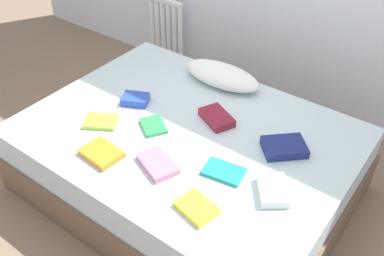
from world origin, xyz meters
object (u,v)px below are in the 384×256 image
(textbook_blue, at_px, (135,99))
(textbook_maroon, at_px, (217,118))
(textbook_yellow, at_px, (197,208))
(textbook_pink, at_px, (158,164))
(bed, at_px, (187,160))
(textbook_green, at_px, (153,126))
(textbook_navy, at_px, (284,147))
(textbook_lime, at_px, (101,121))
(textbook_white, at_px, (273,190))
(textbook_orange, at_px, (101,153))
(radiator, at_px, (166,29))
(pillow, at_px, (222,75))
(textbook_teal, at_px, (224,172))

(textbook_blue, distance_m, textbook_maroon, 0.57)
(textbook_yellow, bearing_deg, textbook_pink, 172.75)
(bed, bearing_deg, textbook_green, -149.37)
(textbook_navy, xyz_separation_m, textbook_lime, (-1.04, -0.45, -0.01))
(textbook_green, bearing_deg, textbook_white, 29.44)
(textbook_blue, height_order, textbook_yellow, textbook_blue)
(textbook_green, bearing_deg, textbook_orange, -66.71)
(bed, distance_m, radiator, 1.67)
(pillow, xyz_separation_m, textbook_blue, (-0.33, -0.54, -0.04))
(pillow, height_order, textbook_maroon, pillow)
(textbook_teal, bearing_deg, textbook_pink, -161.28)
(radiator, xyz_separation_m, textbook_pink, (1.22, -1.56, 0.13))
(textbook_pink, xyz_separation_m, textbook_maroon, (0.03, 0.54, 0.01))
(bed, xyz_separation_m, textbook_yellow, (0.42, -0.48, 0.27))
(textbook_teal, bearing_deg, textbook_lime, 176.34)
(pillow, bearing_deg, textbook_lime, -112.57)
(textbook_yellow, bearing_deg, textbook_lime, 178.70)
(textbook_maroon, bearing_deg, textbook_blue, -138.59)
(pillow, bearing_deg, bed, -77.74)
(bed, xyz_separation_m, textbook_pink, (0.07, -0.36, 0.27))
(textbook_lime, height_order, textbook_maroon, textbook_maroon)
(textbook_green, height_order, textbook_white, textbook_white)
(pillow, bearing_deg, textbook_white, -42.60)
(textbook_teal, bearing_deg, textbook_green, 162.98)
(textbook_navy, relative_size, textbook_orange, 1.07)
(radiator, bearing_deg, textbook_orange, -61.63)
(bed, height_order, textbook_yellow, textbook_yellow)
(textbook_white, distance_m, textbook_yellow, 0.41)
(textbook_green, distance_m, textbook_lime, 0.33)
(textbook_white, bearing_deg, bed, -140.99)
(bed, xyz_separation_m, textbook_lime, (-0.47, -0.27, 0.27))
(textbook_pink, height_order, textbook_orange, same)
(pillow, relative_size, textbook_maroon, 2.54)
(pillow, xyz_separation_m, textbook_pink, (0.19, -0.93, -0.05))
(bed, xyz_separation_m, textbook_maroon, (0.10, 0.18, 0.28))
(textbook_yellow, bearing_deg, bed, 143.47)
(textbook_teal, xyz_separation_m, textbook_lime, (-0.86, -0.08, 0.00))
(textbook_pink, distance_m, textbook_yellow, 0.38)
(textbook_green, xyz_separation_m, textbook_white, (0.85, -0.06, 0.01))
(pillow, height_order, textbook_lime, pillow)
(textbook_teal, height_order, textbook_maroon, textbook_maroon)
(bed, relative_size, radiator, 3.50)
(textbook_maroon, bearing_deg, textbook_lime, -116.01)
(pillow, bearing_deg, textbook_teal, -55.82)
(textbook_blue, distance_m, textbook_lime, 0.30)
(pillow, relative_size, textbook_lime, 2.90)
(radiator, distance_m, textbook_pink, 1.98)
(textbook_green, height_order, textbook_maroon, textbook_maroon)
(textbook_teal, distance_m, textbook_lime, 0.87)
(textbook_navy, relative_size, textbook_maroon, 1.06)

